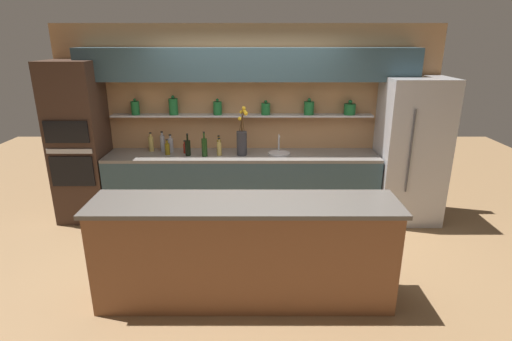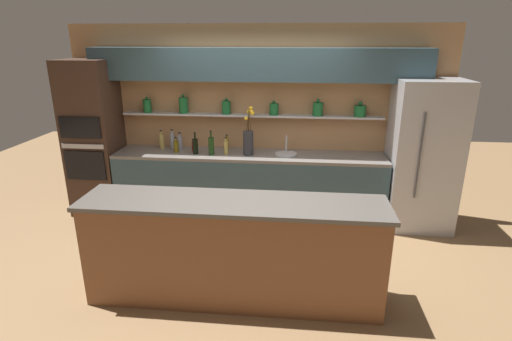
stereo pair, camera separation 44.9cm
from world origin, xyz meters
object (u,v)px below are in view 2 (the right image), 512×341
at_px(sink_fixture, 286,153).
at_px(bottle_spirit_1, 180,143).
at_px(bottle_spirit_5, 162,141).
at_px(bottle_spirit_6, 172,141).
at_px(oven_tower, 94,139).
at_px(bottle_oil_4, 227,144).
at_px(bottle_wine_8, 195,146).
at_px(bottle_spirit_0, 226,147).
at_px(bottle_wine_3, 211,146).
at_px(refrigerator, 423,156).
at_px(bottle_oil_2, 176,146).
at_px(bottle_sauce_7, 193,146).
at_px(flower_vase, 249,140).

height_order(sink_fixture, bottle_spirit_1, sink_fixture).
distance_m(bottle_spirit_5, bottle_spirit_6, 0.16).
distance_m(oven_tower, sink_fixture, 2.69).
distance_m(oven_tower, bottle_oil_4, 1.87).
height_order(bottle_spirit_1, bottle_spirit_6, bottle_spirit_6).
relative_size(bottle_spirit_5, bottle_wine_8, 0.87).
bearing_deg(bottle_spirit_0, bottle_oil_4, 96.23).
relative_size(bottle_wine_3, bottle_wine_8, 1.11).
relative_size(refrigerator, bottle_oil_4, 8.72).
relative_size(bottle_oil_2, bottle_spirit_5, 0.81).
bearing_deg(bottle_sauce_7, flower_vase, -6.06).
bearing_deg(flower_vase, refrigerator, -0.07).
xyz_separation_m(bottle_spirit_5, bottle_sauce_7, (0.49, -0.10, -0.03)).
height_order(bottle_wine_3, bottle_spirit_5, bottle_wine_3).
bearing_deg(refrigerator, bottle_oil_2, 179.73).
xyz_separation_m(oven_tower, flower_vase, (2.19, -0.03, 0.05)).
relative_size(bottle_spirit_0, bottle_spirit_6, 0.85).
relative_size(bottle_oil_4, bottle_wine_8, 0.74).
xyz_separation_m(oven_tower, sink_fixture, (2.69, 0.01, -0.13)).
distance_m(oven_tower, bottle_spirit_1, 1.21).
bearing_deg(bottle_spirit_6, bottle_wine_3, -21.46).
xyz_separation_m(refrigerator, bottle_sauce_7, (-3.05, 0.09, 0.02)).
height_order(sink_fixture, bottle_wine_8, bottle_wine_8).
bearing_deg(bottle_spirit_1, oven_tower, -174.78).
distance_m(bottle_oil_4, bottle_wine_8, 0.45).
distance_m(bottle_oil_2, bottle_sauce_7, 0.24).
distance_m(flower_vase, bottle_wine_3, 0.51).
xyz_separation_m(bottle_oil_2, bottle_sauce_7, (0.23, 0.07, -0.01)).
bearing_deg(flower_vase, bottle_spirit_6, 171.03).
height_order(oven_tower, bottle_wine_3, oven_tower).
xyz_separation_m(bottle_spirit_0, bottle_wine_8, (-0.42, -0.01, 0.01)).
distance_m(bottle_spirit_0, bottle_oil_2, 0.70).
bearing_deg(sink_fixture, bottle_spirit_1, 176.25).
bearing_deg(bottle_oil_4, flower_vase, -29.13).
bearing_deg(sink_fixture, bottle_spirit_0, -174.95).
bearing_deg(bottle_oil_4, bottle_sauce_7, -167.69).
relative_size(sink_fixture, bottle_sauce_7, 1.66).
height_order(sink_fixture, bottle_sauce_7, sink_fixture).
height_order(refrigerator, bottle_wine_3, refrigerator).
bearing_deg(bottle_spirit_6, bottle_spirit_5, 175.86).
xyz_separation_m(bottle_spirit_5, bottle_spirit_6, (0.16, -0.01, 0.01)).
xyz_separation_m(oven_tower, bottle_oil_4, (1.86, 0.15, -0.06)).
bearing_deg(bottle_spirit_0, sink_fixture, 5.05).
relative_size(bottle_wine_3, bottle_oil_4, 1.50).
xyz_separation_m(flower_vase, bottle_wine_8, (-0.72, -0.03, -0.09)).
xyz_separation_m(bottle_wine_3, bottle_wine_8, (-0.23, 0.03, -0.02)).
bearing_deg(refrigerator, bottle_wine_8, -179.38).
distance_m(bottle_spirit_5, bottle_sauce_7, 0.50).
relative_size(sink_fixture, bottle_spirit_6, 1.05).
xyz_separation_m(flower_vase, bottle_spirit_0, (-0.30, -0.03, -0.11)).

